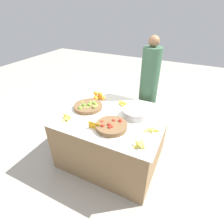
# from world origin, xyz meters

# --- Properties ---
(ground_plane) EXTENTS (12.00, 12.00, 0.00)m
(ground_plane) POSITION_xyz_m (0.00, 0.00, 0.00)
(ground_plane) COLOR #ADA599
(market_table) EXTENTS (1.45, 1.19, 0.80)m
(market_table) POSITION_xyz_m (0.00, 0.00, 0.40)
(market_table) COLOR olive
(market_table) RESTS_ON ground_plane
(lime_bowl) EXTENTS (0.42, 0.42, 0.09)m
(lime_bowl) POSITION_xyz_m (-0.40, 0.02, 0.83)
(lime_bowl) COLOR brown
(lime_bowl) RESTS_ON market_table
(tomato_basket) EXTENTS (0.39, 0.39, 0.09)m
(tomato_basket) POSITION_xyz_m (0.12, -0.27, 0.83)
(tomato_basket) COLOR brown
(tomato_basket) RESTS_ON market_table
(orange_pile) EXTENTS (0.21, 0.17, 0.13)m
(orange_pile) POSITION_xyz_m (-0.40, 0.32, 0.85)
(orange_pile) COLOR orange
(orange_pile) RESTS_ON market_table
(metal_bowl) EXTENTS (0.36, 0.36, 0.10)m
(metal_bowl) POSITION_xyz_m (0.30, 0.13, 0.85)
(metal_bowl) COLOR #B7B7BF
(metal_bowl) RESTS_ON market_table
(price_sign) EXTENTS (0.16, 0.01, 0.09)m
(price_sign) POSITION_xyz_m (-0.06, -0.37, 0.85)
(price_sign) COLOR orange
(price_sign) RESTS_ON market_table
(banana_bunch_front_center) EXTENTS (0.19, 0.15, 0.06)m
(banana_bunch_front_center) POSITION_xyz_m (0.03, 0.33, 0.82)
(banana_bunch_front_center) COLOR #EFDB4C
(banana_bunch_front_center) RESTS_ON market_table
(banana_bunch_back_center) EXTENTS (0.15, 0.17, 0.06)m
(banana_bunch_back_center) POSITION_xyz_m (0.54, -0.42, 0.82)
(banana_bunch_back_center) COLOR #EFDB4C
(banana_bunch_back_center) RESTS_ON market_table
(banana_bunch_middle_left) EXTENTS (0.20, 0.17, 0.03)m
(banana_bunch_middle_left) POSITION_xyz_m (0.59, -0.10, 0.81)
(banana_bunch_middle_left) COLOR #EFDB4C
(banana_bunch_middle_left) RESTS_ON market_table
(banana_bunch_front_right) EXTENTS (0.16, 0.17, 0.06)m
(banana_bunch_front_right) POSITION_xyz_m (-0.50, -0.36, 0.82)
(banana_bunch_front_right) COLOR #EFDB4C
(banana_bunch_front_right) RESTS_ON market_table
(vendor_person) EXTENTS (0.30, 0.30, 1.73)m
(vendor_person) POSITION_xyz_m (0.26, 0.84, 0.81)
(vendor_person) COLOR #385B42
(vendor_person) RESTS_ON ground_plane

